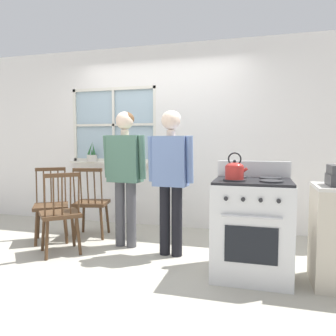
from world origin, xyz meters
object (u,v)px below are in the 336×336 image
Objects in this scene: chair_by_window at (91,204)px; chair_near_wall at (51,206)px; potted_plant at (92,156)px; person_teen_center at (171,168)px; person_elderly_left at (125,165)px; stove at (252,227)px; chair_center_cluster at (60,215)px; kettle at (235,170)px.

chair_near_wall is at bearing 23.47° from chair_by_window.
potted_plant reaches higher than chair_by_window.
chair_near_wall is at bearing -178.91° from person_teen_center.
person_elderly_left reaches higher than chair_near_wall.
stove is (2.11, -0.75, 0.03)m from chair_by_window.
chair_center_cluster is (-0.01, -0.70, 0.00)m from chair_by_window.
chair_by_window is 0.86m from person_elderly_left.
chair_by_window is at bearing 162.80° from person_elderly_left.
stove is at bearing -42.85° from chair_near_wall.
person_teen_center is (1.22, -0.41, 0.54)m from chair_by_window.
person_teen_center is at bearing -35.77° from potted_plant.
kettle is (1.34, -0.62, 0.02)m from person_elderly_left.
kettle is (0.73, -0.47, 0.03)m from person_teen_center.
chair_by_window and chair_center_cluster have the same top height.
person_elderly_left is 6.63× the size of kettle.
kettle is at bearing -34.81° from potted_plant.
potted_plant is (-0.38, 0.74, 0.60)m from chair_by_window.
person_teen_center is 1.08m from stove.
chair_center_cluster is at bearing -77.45° from chair_near_wall.
kettle is (1.94, -0.88, 0.58)m from chair_by_window.
chair_near_wall and chair_center_cluster have the same top height.
stove is (2.12, -0.05, 0.03)m from chair_center_cluster.
potted_plant is (-2.49, 1.48, 0.58)m from stove.
stove is 3.48× the size of potted_plant.
chair_by_window is at bearing 160.48° from stove.
chair_by_window is 1.00× the size of chair_near_wall.
chair_center_cluster is at bearing -161.81° from person_teen_center.
person_teen_center reaches higher than potted_plant.
kettle is 0.79× the size of potted_plant.
chair_near_wall is at bearing -87.31° from chair_center_cluster.
kettle is at bearing 143.24° from chair_by_window.
chair_by_window is at bearing 155.69° from kettle.
person_teen_center is (0.61, -0.16, -0.01)m from person_elderly_left.
chair_by_window is 0.87× the size of stove.
kettle is 2.83m from potted_plant.
stove is 2.95m from potted_plant.
chair_center_cluster is at bearing 76.74° from chair_by_window.
chair_center_cluster is (0.40, -0.40, 0.00)m from chair_near_wall.
chair_near_wall is 0.58× the size of person_teen_center.
potted_plant is (-0.98, 0.99, 0.05)m from person_elderly_left.
chair_by_window is 2.21m from kettle.
person_teen_center is at bearing 150.50° from chair_center_cluster.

